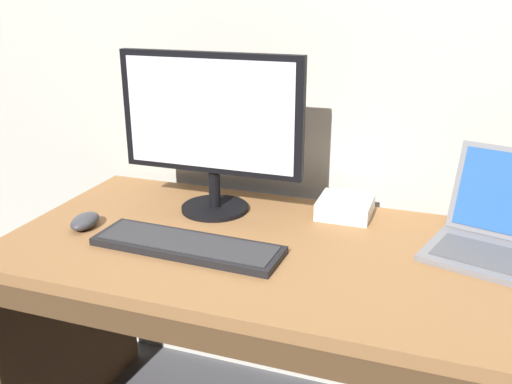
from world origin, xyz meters
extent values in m
cube|color=olive|center=(0.00, 0.00, 0.71)|extent=(1.57, 0.71, 0.03)
cube|color=#4E351E|center=(-0.76, 0.00, 0.35)|extent=(0.05, 0.66, 0.70)
cube|color=#4E351E|center=(0.00, -0.34, 0.66)|extent=(1.50, 0.02, 0.07)
cube|color=slate|center=(0.45, 0.09, 0.74)|extent=(0.36, 0.30, 0.01)
cube|color=#505054|center=(0.45, 0.08, 0.75)|extent=(0.29, 0.21, 0.00)
cylinder|color=black|center=(-0.32, 0.17, 0.74)|extent=(0.20, 0.20, 0.01)
cylinder|color=black|center=(-0.32, 0.17, 0.80)|extent=(0.03, 0.03, 0.11)
cube|color=black|center=(-0.32, 0.16, 1.02)|extent=(0.54, 0.03, 0.34)
cube|color=silver|center=(-0.32, 0.14, 1.02)|extent=(0.50, 0.00, 0.31)
cube|color=black|center=(-0.28, -0.10, 0.74)|extent=(0.50, 0.16, 0.02)
cube|color=#2D2D30|center=(-0.28, -0.10, 0.75)|extent=(0.47, 0.14, 0.00)
ellipsoid|color=#38383D|center=(-0.61, -0.07, 0.75)|extent=(0.08, 0.12, 0.04)
cube|color=silver|center=(0.06, 0.26, 0.75)|extent=(0.15, 0.15, 0.05)
camera|label=1|loc=(0.31, -1.25, 1.36)|focal=39.05mm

